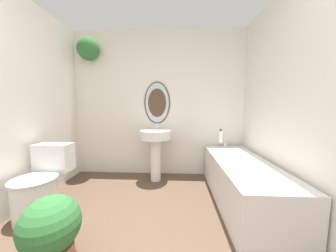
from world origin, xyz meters
TOP-DOWN VIEW (x-y plane):
  - wall_back at (-0.10, 2.61)m, footprint 2.94×0.34m
  - wall_right at (1.44, 1.30)m, footprint 0.06×2.71m
  - toilet at (-1.14, 1.41)m, footprint 0.42×0.61m
  - pedestal_sink at (-0.02, 2.31)m, footprint 0.47×0.47m
  - bathtub at (1.09, 1.74)m, footprint 0.61×1.61m
  - shampoo_bottle at (1.00, 2.43)m, footprint 0.06×0.06m
  - potted_plant at (-0.58, 0.83)m, footprint 0.40×0.40m

SIDE VIEW (x-z plane):
  - bathtub at x=1.09m, z-range -0.03..0.57m
  - potted_plant at x=-0.58m, z-range 0.02..0.54m
  - toilet at x=-1.14m, z-range -0.05..0.67m
  - pedestal_sink at x=-0.02m, z-range 0.14..1.03m
  - shampoo_bottle at x=1.00m, z-range 0.58..0.80m
  - wall_right at x=1.44m, z-range 0.00..2.40m
  - wall_back at x=-0.10m, z-range 0.08..2.48m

